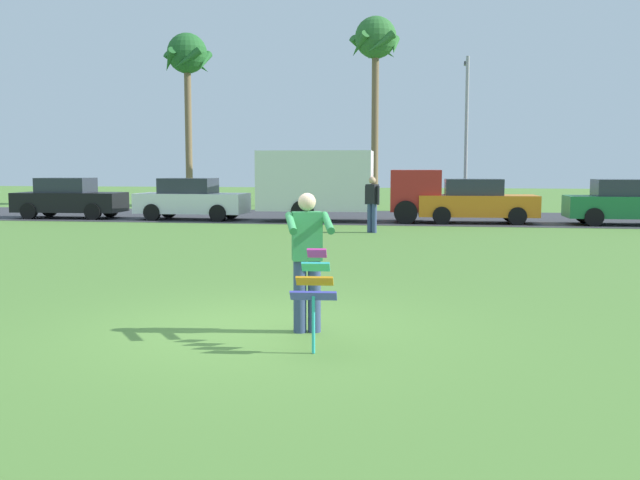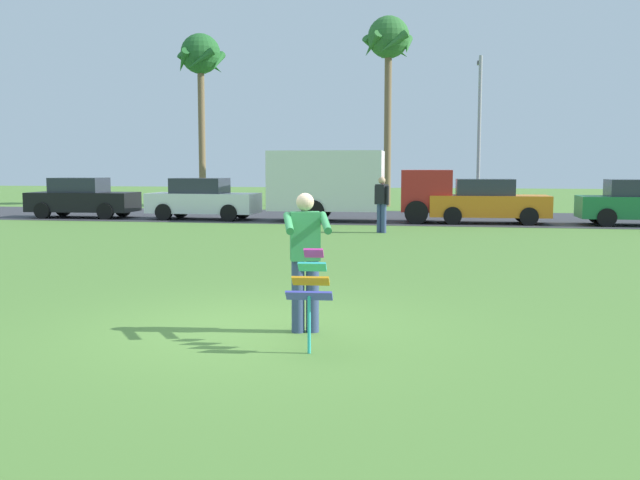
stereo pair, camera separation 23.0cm
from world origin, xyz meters
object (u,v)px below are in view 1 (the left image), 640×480
palm_tree_left_near (187,61)px  person_walker_near (372,203)px  parked_truck_red_cab (338,184)px  person_kite_flyer (307,257)px  parked_car_white (191,200)px  parked_car_orange (476,202)px  streetlight_pole (466,124)px  parked_car_black (69,199)px  parked_car_green (627,203)px  palm_tree_right_near (376,47)px  kite_held (315,284)px

palm_tree_left_near → person_walker_near: size_ratio=5.22×
parked_truck_red_cab → person_walker_near: (1.66, -4.27, -0.48)m
person_kite_flyer → parked_car_white: person_kite_flyer is taller
parked_car_orange → streetlight_pole: size_ratio=0.61×
person_kite_flyer → parked_car_black: person_kite_flyer is taller
parked_truck_red_cab → parked_car_green: parked_truck_red_cab is taller
parked_truck_red_cab → streetlight_pole: 9.16m
parked_car_orange → person_walker_near: bearing=-128.5°
streetlight_pole → palm_tree_right_near: bearing=144.9°
person_kite_flyer → parked_car_black: bearing=125.7°
person_kite_flyer → palm_tree_left_near: size_ratio=0.19×
parked_truck_red_cab → streetlight_pole: bearing=55.8°
parked_car_white → streetlight_pole: 13.27m
parked_truck_red_cab → parked_car_orange: bearing=-0.0°
parked_car_black → parked_car_orange: 15.80m
streetlight_pole → person_walker_near: size_ratio=4.05×
palm_tree_left_near → palm_tree_right_near: 9.95m
streetlight_pole → person_walker_near: 12.38m
parked_car_black → palm_tree_right_near: palm_tree_right_near is taller
parked_car_green → palm_tree_left_near: bearing=152.1°
person_kite_flyer → parked_truck_red_cab: bearing=96.6°
person_kite_flyer → palm_tree_right_near: bearing=93.1°
parked_car_orange → parked_car_black: bearing=180.0°
parked_car_orange → person_kite_flyer: bearing=-99.6°
kite_held → person_walker_near: (-0.61, 14.31, 0.19)m
parked_car_orange → palm_tree_right_near: palm_tree_right_near is taller
person_kite_flyer → parked_car_black: (-12.78, 17.77, -0.18)m
kite_held → parked_car_green: bearing=66.8°
parked_car_green → palm_tree_right_near: bearing=133.1°
palm_tree_right_near → person_kite_flyer: bearing=-86.9°
parked_truck_red_cab → person_walker_near: size_ratio=3.91×
kite_held → parked_car_black: parked_car_black is taller
person_walker_near → parked_car_black: bearing=161.0°
parked_truck_red_cab → parked_car_orange: 5.09m
palm_tree_right_near → parked_car_white: bearing=-120.7°
parked_car_black → person_kite_flyer: bearing=-54.3°
parked_truck_red_cab → kite_held: bearing=-83.0°
parked_car_black → palm_tree_left_near: bearing=82.9°
person_kite_flyer → parked_car_orange: bearing=80.4°
palm_tree_left_near → streetlight_pole: 15.15m
person_walker_near → kite_held: bearing=-87.5°
kite_held → palm_tree_left_near: (-11.72, 28.99, 6.83)m
person_kite_flyer → person_walker_near: same height
kite_held → parked_car_green: parked_car_green is taller
person_kite_flyer → parked_car_black: 21.89m
kite_held → person_walker_near: 14.32m
kite_held → parked_truck_red_cab: size_ratio=0.16×
parked_truck_red_cab → palm_tree_left_near: 15.35m
parked_car_green → palm_tree_left_near: size_ratio=0.47×
parked_car_white → palm_tree_left_near: bearing=109.8°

